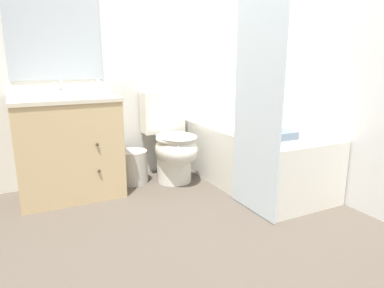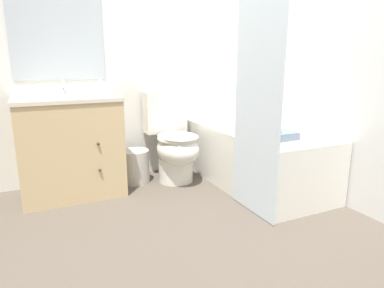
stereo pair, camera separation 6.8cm
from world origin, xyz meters
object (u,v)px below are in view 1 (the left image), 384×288
(vanity_cabinet, at_px, (69,146))
(hand_towel_folded, at_px, (29,96))
(toilet, at_px, (172,143))
(wastebasket, at_px, (133,167))
(soap_dispenser, at_px, (99,88))
(sink_faucet, at_px, (61,90))
(bathtub, at_px, (252,156))
(tissue_box, at_px, (98,90))
(bath_towel_folded, at_px, (274,136))

(vanity_cabinet, xyz_separation_m, hand_towel_folded, (-0.26, -0.16, 0.43))
(toilet, height_order, wastebasket, toilet)
(hand_towel_folded, bearing_deg, soap_dispenser, 22.08)
(sink_faucet, xyz_separation_m, bathtub, (1.54, -0.68, -0.61))
(bathtub, bearing_deg, soap_dispenser, 156.71)
(sink_faucet, bearing_deg, tissue_box, -39.10)
(hand_towel_folded, bearing_deg, tissue_box, 15.02)
(soap_dispenser, bearing_deg, bathtub, -23.29)
(vanity_cabinet, distance_m, toilet, 0.92)
(tissue_box, bearing_deg, bath_towel_folded, -37.91)
(hand_towel_folded, bearing_deg, bath_towel_folded, -24.04)
(toilet, height_order, bathtub, toilet)
(sink_faucet, distance_m, hand_towel_folded, 0.45)
(bath_towel_folded, bearing_deg, hand_towel_folded, 155.96)
(tissue_box, height_order, hand_towel_folded, tissue_box)
(sink_faucet, height_order, bath_towel_folded, sink_faucet)
(wastebasket, height_order, bath_towel_folded, bath_towel_folded)
(soap_dispenser, height_order, bath_towel_folded, soap_dispenser)
(sink_faucet, height_order, hand_towel_folded, sink_faucet)
(toilet, height_order, tissue_box, tissue_box)
(soap_dispenser, xyz_separation_m, hand_towel_folded, (-0.56, -0.23, -0.03))
(toilet, relative_size, tissue_box, 5.54)
(bathtub, xyz_separation_m, soap_dispenser, (-1.25, 0.54, 0.63))
(bath_towel_folded, bearing_deg, toilet, 120.62)
(vanity_cabinet, bearing_deg, bathtub, -16.81)
(bathtub, relative_size, tissue_box, 10.02)
(wastebasket, bearing_deg, bathtub, -27.15)
(tissue_box, bearing_deg, soap_dispenser, 73.83)
(bathtub, xyz_separation_m, hand_towel_folded, (-1.80, 0.31, 0.60))
(tissue_box, bearing_deg, bathtub, -19.66)
(tissue_box, distance_m, soap_dispenser, 0.09)
(wastebasket, height_order, hand_towel_folded, hand_towel_folded)
(vanity_cabinet, distance_m, bathtub, 1.62)
(bathtub, bearing_deg, toilet, 147.00)
(wastebasket, height_order, tissue_box, tissue_box)
(vanity_cabinet, relative_size, sink_faucet, 5.88)
(bathtub, relative_size, bath_towel_folded, 4.43)
(soap_dispenser, bearing_deg, vanity_cabinet, -166.67)
(sink_faucet, height_order, wastebasket, sink_faucet)
(wastebasket, bearing_deg, vanity_cabinet, -175.91)
(bathtub, bearing_deg, vanity_cabinet, 163.19)
(toilet, bearing_deg, vanity_cabinet, 176.35)
(sink_faucet, xyz_separation_m, wastebasket, (0.56, -0.17, -0.72))
(sink_faucet, bearing_deg, wastebasket, -16.94)
(wastebasket, relative_size, tissue_box, 2.06)
(sink_faucet, distance_m, soap_dispenser, 0.33)
(tissue_box, bearing_deg, toilet, -4.09)
(vanity_cabinet, distance_m, tissue_box, 0.53)
(bathtub, bearing_deg, hand_towel_folded, 170.20)
(wastebasket, xyz_separation_m, tissue_box, (-0.28, -0.05, 0.73))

